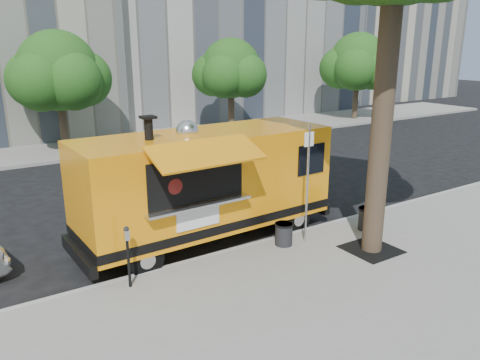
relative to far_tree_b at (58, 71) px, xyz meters
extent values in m
plane|color=black|center=(1.00, -12.70, -3.83)|extent=(120.00, 120.00, 0.00)
cube|color=gray|center=(1.00, -16.70, -3.76)|extent=(60.00, 6.00, 0.15)
cube|color=#999993|center=(1.00, -13.63, -3.76)|extent=(60.00, 0.14, 0.16)
cube|color=gray|center=(1.00, 0.80, -3.76)|extent=(60.00, 5.00, 0.15)
cube|color=#B4AD96|center=(31.00, 11.30, 4.17)|extent=(16.00, 12.00, 16.00)
cylinder|color=#33261C|center=(3.60, -15.50, -0.43)|extent=(0.48, 0.48, 6.50)
cube|color=black|center=(3.60, -15.50, -3.68)|extent=(1.20, 1.20, 0.02)
cylinder|color=#33261C|center=(0.00, 0.00, -2.38)|extent=(0.36, 0.36, 2.60)
sphere|color=#1E4713|center=(0.00, 0.00, 0.02)|extent=(3.60, 3.60, 3.60)
cylinder|color=#33261C|center=(9.00, -0.30, -2.38)|extent=(0.36, 0.36, 2.60)
sphere|color=#1E4713|center=(9.00, -0.30, -0.09)|extent=(3.24, 3.24, 3.24)
cylinder|color=#33261C|center=(19.00, -0.10, -2.38)|extent=(0.36, 0.36, 2.60)
sphere|color=#1E4713|center=(19.00, -0.10, 0.07)|extent=(3.78, 3.78, 3.78)
cylinder|color=silver|center=(2.55, -14.25, -2.18)|extent=(0.06, 0.06, 3.00)
cube|color=white|center=(2.55, -14.25, -1.03)|extent=(0.28, 0.02, 0.35)
cylinder|color=black|center=(-2.00, -14.05, -3.16)|extent=(0.06, 0.06, 1.05)
cube|color=silver|center=(-2.00, -14.05, -2.53)|extent=(0.10, 0.08, 0.22)
sphere|color=black|center=(-2.00, -14.05, -2.40)|extent=(0.11, 0.11, 0.11)
cube|color=orange|center=(0.69, -12.50, -2.15)|extent=(6.61, 2.45, 2.36)
cube|color=black|center=(0.69, -12.50, -3.11)|extent=(6.63, 2.47, 0.22)
cube|color=black|center=(4.04, -12.38, -3.38)|extent=(0.26, 2.11, 0.30)
cube|color=black|center=(-2.65, -12.62, -3.38)|extent=(0.26, 2.11, 0.30)
cube|color=black|center=(3.98, -12.38, -1.77)|extent=(0.11, 1.77, 0.96)
cylinder|color=black|center=(2.98, -13.34, -3.43)|extent=(0.81, 0.31, 0.80)
cylinder|color=black|center=(2.92, -11.49, -3.43)|extent=(0.81, 0.31, 0.80)
cylinder|color=black|center=(-1.44, -13.50, -3.43)|extent=(0.81, 0.31, 0.80)
cylinder|color=black|center=(-1.50, -11.65, -3.43)|extent=(0.81, 0.31, 0.80)
cube|color=black|center=(-0.18, -13.58, -1.77)|extent=(2.42, 0.27, 1.06)
cube|color=silver|center=(-0.17, -13.74, -2.34)|extent=(2.62, 0.44, 0.06)
cube|color=orange|center=(-0.16, -14.10, -1.06)|extent=(2.55, 1.04, 0.42)
cube|color=white|center=(-0.17, -13.66, -2.65)|extent=(1.11, 0.08, 0.50)
cylinder|color=black|center=(-0.82, -12.55, -0.72)|extent=(0.20, 0.20, 0.55)
sphere|color=silver|center=(0.28, -12.31, -0.92)|extent=(0.56, 0.56, 0.56)
sphere|color=maroon|center=(-0.74, -13.31, -1.82)|extent=(0.84, 0.84, 0.84)
cylinder|color=#FF590C|center=(-0.73, -13.54, -1.95)|extent=(0.35, 0.13, 0.34)
cylinder|color=black|center=(1.98, -14.10, -3.40)|extent=(0.43, 0.43, 0.56)
cylinder|color=black|center=(1.98, -14.10, -3.14)|extent=(0.47, 0.47, 0.04)
cylinder|color=black|center=(4.50, -14.52, -3.38)|extent=(0.47, 0.47, 0.61)
cylinder|color=black|center=(4.50, -14.52, -3.09)|extent=(0.51, 0.51, 0.04)
camera|label=1|loc=(-4.80, -22.59, 1.14)|focal=35.00mm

